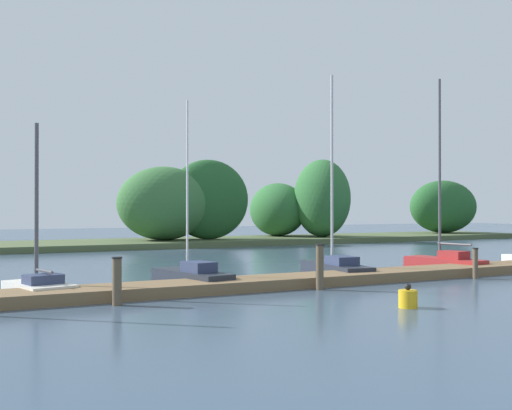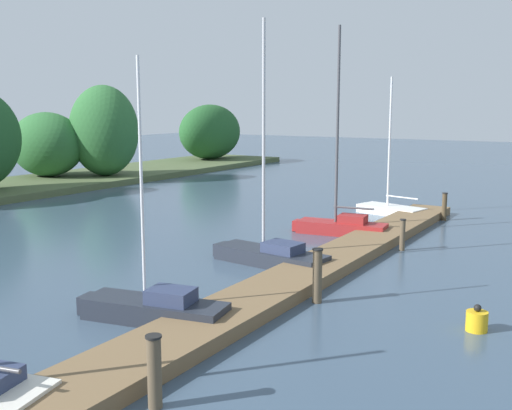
# 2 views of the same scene
# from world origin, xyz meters

# --- Properties ---
(dock_pier) EXTENTS (31.00, 1.80, 0.35)m
(dock_pier) POSITION_xyz_m (0.00, 13.47, 0.17)
(dock_pier) COLOR brown
(dock_pier) RESTS_ON ground
(far_shore) EXTENTS (71.70, 8.55, 6.56)m
(far_shore) POSITION_xyz_m (10.57, 37.34, 2.33)
(far_shore) COLOR #4C5B38
(far_shore) RESTS_ON ground
(sailboat_2) EXTENTS (1.73, 3.92, 6.30)m
(sailboat_2) POSITION_xyz_m (-3.28, 15.03, 0.35)
(sailboat_2) COLOR #232833
(sailboat_2) RESTS_ON ground
(sailboat_3) EXTENTS (1.63, 4.32, 7.86)m
(sailboat_3) POSITION_xyz_m (2.84, 15.34, 0.40)
(sailboat_3) COLOR #232833
(sailboat_3) RESTS_ON ground
(sailboat_4) EXTENTS (1.52, 3.91, 8.24)m
(sailboat_4) POSITION_xyz_m (8.45, 15.25, 0.47)
(sailboat_4) COLOR maroon
(sailboat_4) RESTS_ON ground
(sailboat_5) EXTENTS (2.07, 3.52, 6.51)m
(sailboat_5) POSITION_xyz_m (14.06, 15.13, 0.31)
(sailboat_5) COLOR white
(sailboat_5) RESTS_ON ground
(mooring_piling_1) EXTENTS (0.29, 0.29, 1.31)m
(mooring_piling_1) POSITION_xyz_m (-6.52, 12.12, 0.66)
(mooring_piling_1) COLOR brown
(mooring_piling_1) RESTS_ON ground
(mooring_piling_2) EXTENTS (0.29, 0.29, 1.47)m
(mooring_piling_2) POSITION_xyz_m (0.08, 12.22, 0.74)
(mooring_piling_2) COLOR brown
(mooring_piling_2) RESTS_ON ground
(mooring_piling_3) EXTENTS (0.22, 0.22, 1.15)m
(mooring_piling_3) POSITION_xyz_m (7.02, 12.18, 0.58)
(mooring_piling_3) COLOR brown
(mooring_piling_3) RESTS_ON ground
(mooring_piling_4) EXTENTS (0.25, 0.25, 1.27)m
(mooring_piling_4) POSITION_xyz_m (13.72, 12.41, 0.64)
(mooring_piling_4) COLOR #4C3D28
(mooring_piling_4) RESTS_ON ground
(channel_buoy_0) EXTENTS (0.50, 0.50, 0.64)m
(channel_buoy_0) POSITION_xyz_m (0.16, 8.16, 0.25)
(channel_buoy_0) COLOR gold
(channel_buoy_0) RESTS_ON ground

